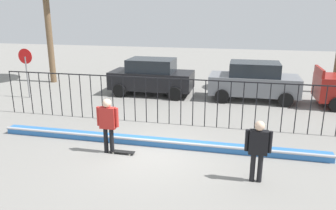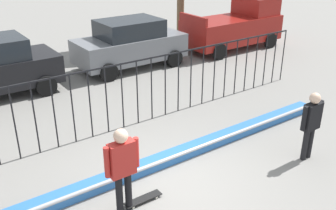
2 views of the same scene
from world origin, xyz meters
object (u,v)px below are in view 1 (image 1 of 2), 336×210
at_px(skateboard, 122,152).
at_px(parked_car_gray, 254,81).
at_px(stop_sign, 26,66).
at_px(camera_operator, 258,146).
at_px(parked_car_black, 152,76).
at_px(skateboarder, 108,121).

bearing_deg(skateboard, parked_car_gray, 65.48).
relative_size(skateboard, stop_sign, 0.32).
distance_m(camera_operator, parked_car_gray, 8.34).
xyz_separation_m(parked_car_black, parked_car_gray, (5.22, 0.03, 0.00)).
height_order(skateboard, parked_car_black, parked_car_black).
relative_size(parked_car_black, stop_sign, 1.72).
height_order(skateboarder, parked_car_black, parked_car_black).
relative_size(skateboard, parked_car_gray, 0.19).
xyz_separation_m(skateboard, camera_operator, (4.01, -0.85, 0.94)).
xyz_separation_m(skateboarder, stop_sign, (-6.65, 5.46, 0.56)).
height_order(parked_car_black, parked_car_gray, same).
bearing_deg(parked_car_gray, parked_car_black, -177.74).
height_order(skateboarder, stop_sign, stop_sign).
distance_m(skateboarder, camera_operator, 4.52).
bearing_deg(skateboard, stop_sign, 146.63).
bearing_deg(camera_operator, stop_sign, -25.78).
relative_size(skateboarder, parked_car_black, 0.41).
bearing_deg(parked_car_gray, stop_sign, -167.62).
distance_m(parked_car_gray, stop_sign, 11.39).
bearing_deg(parked_car_black, skateboarder, -87.42).
height_order(skateboard, camera_operator, camera_operator).
relative_size(camera_operator, parked_car_black, 0.39).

